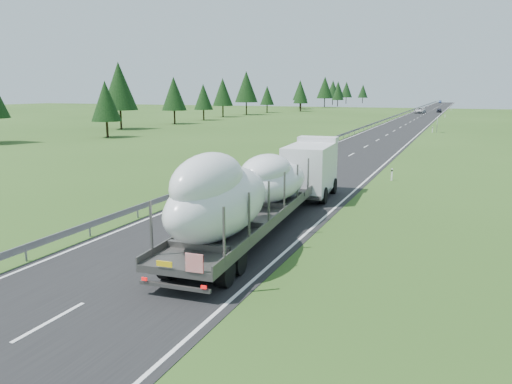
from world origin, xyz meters
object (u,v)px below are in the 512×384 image
at_px(distant_van, 420,110).
at_px(distant_car_dark, 439,110).
at_px(highway_sign, 437,122).
at_px(boat_truck, 263,184).
at_px(distant_car_blue, 440,102).

bearing_deg(distant_van, distant_car_dark, 61.22).
distance_m(highway_sign, distant_car_dark, 82.48).
height_order(boat_truck, distant_van, boat_truck).
distance_m(distant_van, distant_car_blue, 132.11).
bearing_deg(highway_sign, distant_van, 96.99).
height_order(highway_sign, distant_car_blue, highway_sign).
xyz_separation_m(highway_sign, distant_van, (-9.08, 74.06, -0.94)).
bearing_deg(distant_car_blue, highway_sign, -90.59).
bearing_deg(boat_truck, highway_sign, 85.80).
xyz_separation_m(boat_truck, distant_car_blue, (-4.66, 273.56, -1.72)).
xyz_separation_m(boat_truck, distant_car_dark, (1.15, 149.78, -1.75)).
xyz_separation_m(highway_sign, boat_truck, (-4.95, -67.40, 0.61)).
relative_size(distant_van, distant_car_blue, 1.48).
height_order(distant_van, distant_car_blue, distant_van).
height_order(highway_sign, distant_van, highway_sign).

